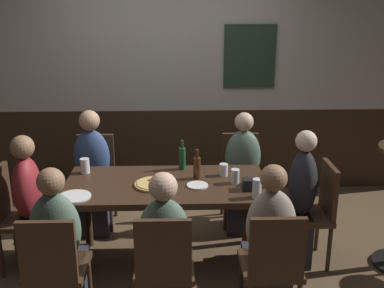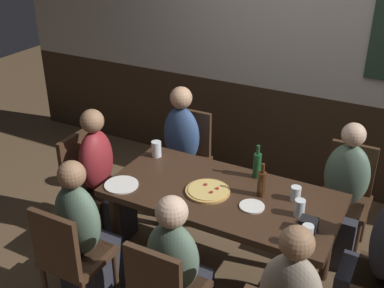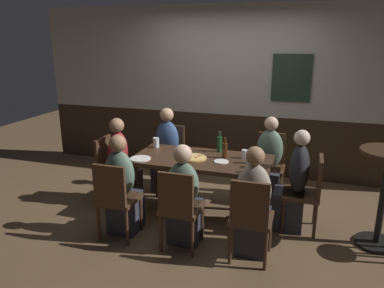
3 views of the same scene
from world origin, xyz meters
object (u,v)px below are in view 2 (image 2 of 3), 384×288
(person_left_near, at_px, (86,244))
(beer_glass_half, at_px, (307,237))
(person_mid_near, at_px, (177,280))
(beer_glass_tall, at_px, (299,208))
(condiment_caddy, at_px, (308,225))
(person_head_west, at_px, (103,186))
(beer_bottle_green, at_px, (257,165))
(plate_white_large, at_px, (121,185))
(beer_bottle_brown, at_px, (262,183))
(chair_left_near, at_px, (69,256))
(pizza, at_px, (208,191))
(pint_glass_amber, at_px, (156,150))
(dining_table, at_px, (222,203))
(chair_left_far, at_px, (188,153))
(tumbler_water, at_px, (296,194))
(chair_head_west, at_px, (87,180))
(person_head_east, at_px, (375,268))
(person_right_far, at_px, (341,204))
(plate_white_small, at_px, (252,206))
(chair_right_far, at_px, (346,192))
(person_left_far, at_px, (179,160))

(person_left_near, distance_m, beer_glass_half, 1.49)
(person_mid_near, bearing_deg, beer_glass_tall, 48.83)
(beer_glass_half, bearing_deg, person_left_near, -166.03)
(condiment_caddy, bearing_deg, beer_glass_half, -78.01)
(person_head_west, xyz_separation_m, beer_bottle_green, (1.21, 0.31, 0.36))
(plate_white_large, bearing_deg, beer_bottle_brown, 20.47)
(person_mid_near, bearing_deg, chair_left_near, -167.18)
(pizza, relative_size, condiment_caddy, 2.89)
(person_left_near, bearing_deg, pint_glass_amber, 88.40)
(chair_left_near, height_order, beer_bottle_brown, beer_bottle_brown)
(dining_table, xyz_separation_m, beer_bottle_green, (0.13, 0.31, 0.19))
(beer_bottle_brown, height_order, condiment_caddy, beer_bottle_brown)
(chair_left_far, bearing_deg, beer_bottle_brown, -36.69)
(pizza, distance_m, tumbler_water, 0.61)
(chair_head_west, xyz_separation_m, beer_bottle_brown, (1.49, 0.09, 0.34))
(dining_table, distance_m, chair_head_west, 1.24)
(chair_head_west, distance_m, beer_glass_tall, 1.82)
(person_mid_near, relative_size, beer_bottle_brown, 4.37)
(person_head_east, bearing_deg, chair_head_west, 180.00)
(person_mid_near, distance_m, person_right_far, 1.50)
(person_left_near, relative_size, beer_glass_half, 7.62)
(person_head_east, relative_size, plate_white_small, 6.86)
(person_head_west, distance_m, person_left_near, 0.74)
(chair_left_far, bearing_deg, tumbler_water, -29.11)
(pint_glass_amber, bearing_deg, chair_left_far, 92.52)
(chair_left_far, height_order, beer_glass_half, beer_glass_half)
(chair_right_far, relative_size, person_left_far, 0.75)
(person_head_east, height_order, pint_glass_amber, person_head_east)
(chair_right_far, relative_size, tumbler_water, 8.54)
(plate_white_large, bearing_deg, condiment_caddy, 4.40)
(dining_table, height_order, person_left_far, person_left_far)
(condiment_caddy, bearing_deg, pizza, 171.73)
(person_mid_near, relative_size, beer_glass_tall, 9.32)
(person_head_west, relative_size, pizza, 3.63)
(person_mid_near, height_order, person_right_far, person_right_far)
(dining_table, height_order, pint_glass_amber, pint_glass_amber)
(beer_glass_tall, bearing_deg, person_right_far, 76.32)
(chair_head_west, relative_size, beer_bottle_brown, 3.48)
(plate_white_large, bearing_deg, beer_glass_half, -2.01)
(person_mid_near, bearing_deg, beer_bottle_green, 82.08)
(pizza, distance_m, pint_glass_amber, 0.67)
(person_head_east, height_order, person_right_far, person_head_east)
(chair_left_near, bearing_deg, person_head_east, 24.52)
(chair_head_west, xyz_separation_m, plate_white_small, (1.49, -0.07, 0.25))
(person_mid_near, bearing_deg, pizza, 98.63)
(chair_head_west, distance_m, beer_bottle_brown, 1.53)
(chair_left_far, bearing_deg, person_head_west, -113.26)
(chair_left_near, relative_size, condiment_caddy, 8.00)
(chair_left_far, xyz_separation_m, person_left_near, (0.00, -1.47, -0.02))
(plate_white_large, bearing_deg, tumbler_water, 19.27)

